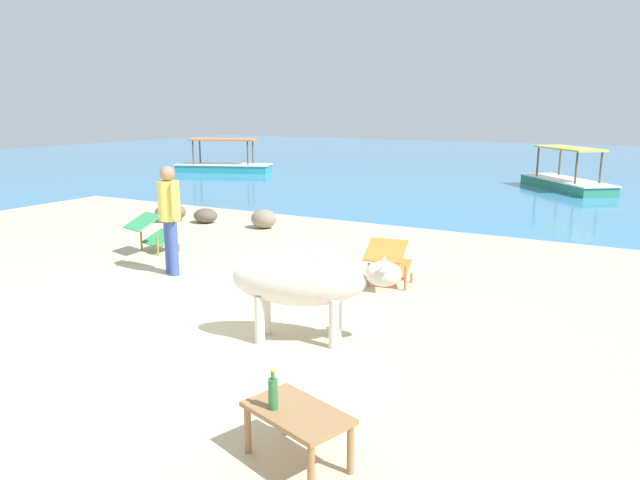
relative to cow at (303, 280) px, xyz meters
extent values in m
cube|color=#CCB78E|center=(-1.63, -0.56, -0.69)|extent=(18.00, 14.00, 0.04)
cube|color=teal|center=(-1.63, 21.44, -0.71)|extent=(60.00, 36.00, 0.03)
cylinder|color=beige|center=(0.27, 0.26, -0.41)|extent=(0.10, 0.10, 0.52)
cylinder|color=beige|center=(0.37, -0.02, -0.41)|extent=(0.10, 0.10, 0.52)
cylinder|color=beige|center=(-0.47, -0.02, -0.41)|extent=(0.10, 0.10, 0.52)
cylinder|color=beige|center=(-0.36, -0.29, -0.41)|extent=(0.10, 0.10, 0.52)
ellipsoid|color=beige|center=(-0.05, -0.02, 0.01)|extent=(1.53, 1.00, 0.57)
ellipsoid|color=beige|center=(0.78, 0.29, 0.10)|extent=(0.44, 0.35, 0.27)
cone|color=beige|center=(0.74, 0.42, 0.22)|extent=(0.12, 0.12, 0.10)
cone|color=beige|center=(0.83, 0.17, 0.22)|extent=(0.12, 0.12, 0.10)
ellipsoid|color=beige|center=(0.19, 0.07, 0.25)|extent=(0.33, 0.31, 0.19)
cube|color=olive|center=(1.12, -1.97, -0.29)|extent=(0.86, 0.65, 0.04)
cylinder|color=olive|center=(1.49, -1.91, -0.49)|extent=(0.05, 0.05, 0.36)
cylinder|color=olive|center=(1.38, -2.25, -0.49)|extent=(0.05, 0.05, 0.36)
cylinder|color=olive|center=(0.85, -1.70, -0.49)|extent=(0.05, 0.05, 0.36)
cylinder|color=olive|center=(0.74, -2.04, -0.49)|extent=(0.05, 0.05, 0.36)
cylinder|color=#2D6B38|center=(0.96, -2.03, -0.16)|extent=(0.07, 0.07, 0.22)
cylinder|color=#2D6B38|center=(0.96, -2.03, -0.02)|extent=(0.03, 0.03, 0.06)
cylinder|color=yellow|center=(0.96, -2.03, 0.02)|extent=(0.03, 0.03, 0.02)
cylinder|color=olive|center=(-0.28, 2.55, -0.60)|extent=(0.04, 0.04, 0.14)
cylinder|color=olive|center=(0.24, 2.63, -0.60)|extent=(0.04, 0.04, 0.14)
cylinder|color=olive|center=(-0.22, 2.14, -0.50)|extent=(0.04, 0.04, 0.34)
cylinder|color=olive|center=(0.30, 2.22, -0.50)|extent=(0.04, 0.04, 0.34)
cube|color=orange|center=(0.01, 2.39, -0.43)|extent=(0.58, 0.51, 0.21)
cube|color=orange|center=(0.06, 2.08, -0.11)|extent=(0.58, 0.54, 0.23)
cylinder|color=olive|center=(-4.47, 2.60, -0.60)|extent=(0.04, 0.04, 0.14)
cylinder|color=olive|center=(-3.97, 2.47, -0.60)|extent=(0.04, 0.04, 0.14)
cylinder|color=olive|center=(-4.58, 2.20, -0.50)|extent=(0.04, 0.04, 0.34)
cylinder|color=olive|center=(-4.08, 2.07, -0.50)|extent=(0.04, 0.04, 0.34)
cube|color=#339356|center=(-4.27, 2.33, -0.43)|extent=(0.61, 0.55, 0.21)
cube|color=#339356|center=(-4.35, 2.03, -0.11)|extent=(0.62, 0.58, 0.23)
cylinder|color=#334C99|center=(-2.98, 1.28, -0.26)|extent=(0.14, 0.14, 0.82)
cylinder|color=#334C99|center=(-3.14, 1.36, -0.26)|extent=(0.14, 0.14, 0.82)
cylinder|color=#DBC64C|center=(-3.06, 1.32, 0.44)|extent=(0.32, 0.32, 0.58)
cylinder|color=#DBC64C|center=(-2.88, 1.22, 0.47)|extent=(0.09, 0.09, 0.52)
cylinder|color=#DBC64C|center=(-3.25, 1.42, 0.47)|extent=(0.09, 0.09, 0.52)
sphere|color=#997051|center=(-3.06, 1.32, 0.84)|extent=(0.22, 0.22, 0.22)
ellipsoid|color=#6B5B4C|center=(-6.09, 4.56, -0.48)|extent=(0.85, 0.88, 0.38)
ellipsoid|color=brown|center=(-5.28, 4.78, -0.52)|extent=(0.58, 0.53, 0.32)
ellipsoid|color=gray|center=(-3.84, 4.90, -0.47)|extent=(0.55, 0.49, 0.40)
cube|color=#338E66|center=(0.80, 14.50, -0.56)|extent=(3.09, 3.51, 0.28)
cube|color=white|center=(0.80, 14.50, -0.40)|extent=(3.18, 3.60, 0.04)
cylinder|color=brown|center=(-0.18, 15.11, 0.06)|extent=(0.06, 0.06, 0.95)
cylinder|color=brown|center=(0.43, 15.59, 0.06)|extent=(0.06, 0.06, 0.95)
cylinder|color=brown|center=(1.16, 13.42, 0.06)|extent=(0.06, 0.06, 0.95)
cylinder|color=brown|center=(1.77, 13.89, 0.06)|extent=(0.06, 0.06, 0.95)
cube|color=#EFD14C|center=(0.80, 14.50, 0.56)|extent=(2.30, 2.56, 0.06)
cube|color=teal|center=(-11.59, 13.51, -0.56)|extent=(3.76, 2.29, 0.28)
cube|color=white|center=(-11.59, 13.51, -0.40)|extent=(3.84, 2.37, 0.04)
cylinder|color=brown|center=(-10.71, 14.25, 0.06)|extent=(0.06, 0.06, 0.95)
cylinder|color=brown|center=(-10.44, 13.53, 0.06)|extent=(0.06, 0.06, 0.95)
cylinder|color=brown|center=(-12.73, 13.49, 0.06)|extent=(0.06, 0.06, 0.95)
cylinder|color=brown|center=(-12.46, 12.77, 0.06)|extent=(0.06, 0.06, 0.95)
cube|color=orange|center=(-11.59, 13.51, 0.56)|extent=(2.69, 1.76, 0.06)
camera|label=1|loc=(3.09, -5.21, 1.77)|focal=33.74mm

